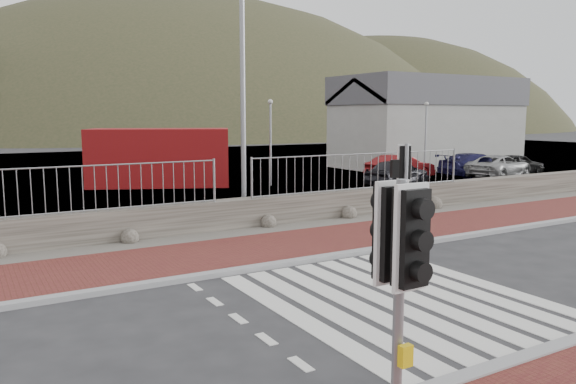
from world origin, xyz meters
TOP-DOWN VIEW (x-y plane):
  - ground at (0.00, 0.00)m, footprint 220.00×220.00m
  - sidewalk_far at (0.00, 4.50)m, footprint 40.00×3.00m
  - kerb_near at (0.00, -3.00)m, footprint 40.00×0.25m
  - kerb_far at (0.00, 3.00)m, footprint 40.00×0.25m
  - zebra_crossing at (-0.00, 0.00)m, footprint 4.62×5.60m
  - gravel_strip at (0.00, 6.50)m, footprint 40.00×1.50m
  - stone_wall at (0.00, 7.30)m, footprint 40.00×0.60m
  - railing at (0.00, 7.15)m, footprint 18.07×0.07m
  - quay at (0.00, 27.90)m, footprint 120.00×40.00m
  - water at (0.00, 62.90)m, footprint 220.00×50.00m
  - harbor_building at (20.00, 19.90)m, footprint 12.20×6.20m
  - hills_backdrop at (6.74, 87.90)m, footprint 254.00×90.00m
  - traffic_signal_near at (-3.19, -3.64)m, footprint 0.40×0.24m
  - traffic_signal_far at (3.28, 3.48)m, footprint 0.65×0.34m
  - streetlight at (0.95, 8.05)m, footprint 1.85×0.83m
  - shipping_container at (1.47, 18.74)m, footprint 7.10×5.16m
  - car_a at (11.25, 12.81)m, footprint 4.10×2.54m
  - car_b at (13.19, 14.78)m, footprint 3.97×1.50m
  - car_c at (17.65, 13.70)m, footprint 4.57×1.98m
  - car_d at (18.23, 12.62)m, footprint 4.84×3.06m
  - car_e at (20.82, 13.48)m, footprint 3.55×1.62m

SIDE VIEW (x-z plane):
  - hills_backdrop at x=6.74m, z-range -73.05..26.95m
  - ground at x=0.00m, z-range 0.00..0.00m
  - quay at x=0.00m, z-range -0.25..0.25m
  - water at x=0.00m, z-range -0.03..0.03m
  - zebra_crossing at x=0.00m, z-range 0.00..0.01m
  - gravel_strip at x=0.00m, z-range 0.00..0.06m
  - sidewalk_far at x=0.00m, z-range 0.00..0.08m
  - kerb_near at x=0.00m, z-range -0.01..0.11m
  - kerb_far at x=0.00m, z-range -0.01..0.11m
  - stone_wall at x=0.00m, z-range 0.00..0.90m
  - car_e at x=20.82m, z-range 0.00..1.18m
  - car_d at x=18.23m, z-range 0.00..1.24m
  - car_b at x=13.19m, z-range 0.00..1.30m
  - car_a at x=11.25m, z-range 0.00..1.30m
  - car_c at x=17.65m, z-range 0.00..1.31m
  - shipping_container at x=1.47m, z-range 0.00..2.73m
  - railing at x=0.00m, z-range 1.21..2.43m
  - traffic_signal_far at x=3.28m, z-range 0.59..3.24m
  - traffic_signal_near at x=-3.19m, z-range 0.61..3.38m
  - harbor_building at x=20.00m, z-range 0.03..5.83m
  - streetlight at x=0.95m, z-range 0.57..9.62m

